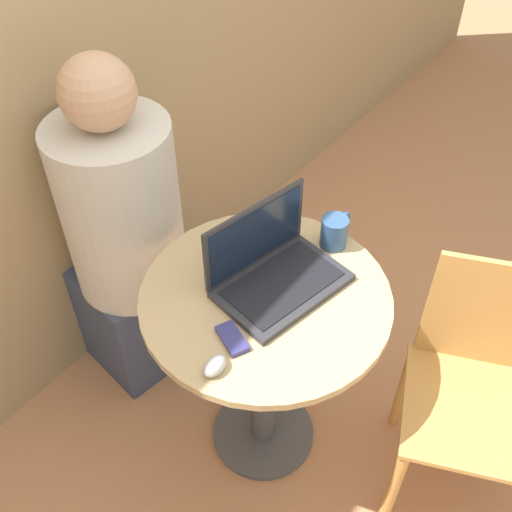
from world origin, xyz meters
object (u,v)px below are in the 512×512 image
(cell_phone, at_px, (232,339))
(laptop, at_px, (274,269))
(chair_empty, at_px, (474,389))
(person_seated, at_px, (121,252))

(cell_phone, bearing_deg, laptop, 9.43)
(cell_phone, relative_size, chair_empty, 0.13)
(laptop, relative_size, chair_empty, 0.46)
(person_seated, bearing_deg, laptop, -86.97)
(chair_empty, xyz_separation_m, person_seated, (-0.28, 1.20, 0.09))
(laptop, bearing_deg, person_seated, 93.03)
(laptop, bearing_deg, cell_phone, -170.57)
(cell_phone, xyz_separation_m, person_seated, (0.20, 0.66, -0.23))
(laptop, xyz_separation_m, cell_phone, (-0.23, -0.04, -0.04))
(laptop, relative_size, person_seated, 0.31)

